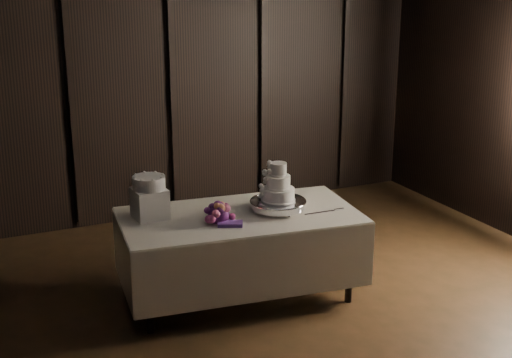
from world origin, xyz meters
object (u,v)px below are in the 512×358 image
object	(u,v)px
wedding_cake	(276,187)
bouquet	(219,214)
box_pedestal	(150,203)
cake_stand	(278,206)
small_cake	(149,183)
display_table	(240,252)

from	to	relation	value
wedding_cake	bouquet	bearing A→B (deg)	-158.17
box_pedestal	cake_stand	bearing A→B (deg)	-15.58
small_cake	cake_stand	bearing A→B (deg)	-15.58
cake_stand	box_pedestal	size ratio (longest dim) A/B	1.86
display_table	wedding_cake	bearing A→B (deg)	-6.01
wedding_cake	box_pedestal	size ratio (longest dim) A/B	1.28
display_table	bouquet	bearing A→B (deg)	-151.17
small_cake	box_pedestal	bearing A→B (deg)	0.00
cake_stand	small_cake	world-z (taller)	small_cake
display_table	box_pedestal	size ratio (longest dim) A/B	8.07
bouquet	box_pedestal	bearing A→B (deg)	145.76
box_pedestal	small_cake	xyz separation A→B (m)	(0.00, 0.00, 0.18)
small_cake	bouquet	bearing A→B (deg)	-34.24
bouquet	small_cake	size ratio (longest dim) A/B	1.55
bouquet	small_cake	distance (m)	0.62
cake_stand	display_table	bearing A→B (deg)	170.57
wedding_cake	bouquet	size ratio (longest dim) A/B	0.80
box_pedestal	small_cake	world-z (taller)	small_cake
small_cake	wedding_cake	bearing A→B (deg)	-16.67
cake_stand	small_cake	distance (m)	1.10
display_table	small_cake	bearing A→B (deg)	168.31
display_table	box_pedestal	xyz separation A→B (m)	(-0.70, 0.23, 0.47)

